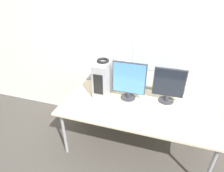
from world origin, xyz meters
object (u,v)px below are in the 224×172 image
Objects in this scene: mouse at (140,119)px; pc_tower at (103,78)px; headphones at (103,60)px; monitor_right_near at (169,85)px; keyboard at (117,115)px; cell_phone at (83,102)px; monitor_main at (129,81)px.

pc_tower is at bearing 143.90° from mouse.
monitor_right_near is (0.87, 0.04, -0.25)m from headphones.
pc_tower is 0.25m from headphones.
keyboard is (-0.54, -0.49, -0.23)m from monitor_right_near.
monitor_right_near reaches higher than cell_phone.
headphones reaches higher than pc_tower.
mouse is 0.65× the size of cell_phone.
monitor_right_near reaches higher than keyboard.
monitor_main is 3.30× the size of cell_phone.
headphones is 1.03× the size of cell_phone.
monitor_main reaches higher than keyboard.
mouse reaches higher than keyboard.
monitor_main is 0.49m from keyboard.
cell_phone is at bearing -118.59° from pc_tower.
pc_tower is 1.13× the size of keyboard.
pc_tower is at bearing 173.89° from monitor_main.
monitor_right_near reaches higher than mouse.
pc_tower is 0.87m from monitor_right_near.
cell_phone is at bearing -152.36° from monitor_main.
pc_tower reaches higher than keyboard.
headphones is at bearing -177.49° from monitor_right_near.
headphones is 0.61m from cell_phone.
pc_tower is 0.37m from monitor_main.
monitor_right_near is (0.50, 0.08, -0.03)m from monitor_main.
cell_phone is at bearing -160.83° from monitor_right_near.
headphones is at bearing 173.76° from monitor_main.
keyboard is at bearing -53.96° from headphones.
keyboard is 0.28m from mouse.
monitor_right_near is at bearing 42.09° from keyboard.
headphones reaches higher than mouse.
pc_tower reaches higher than cell_phone.
monitor_main is at bearing -6.24° from headphones.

